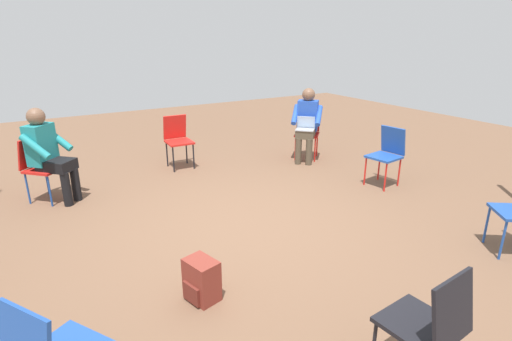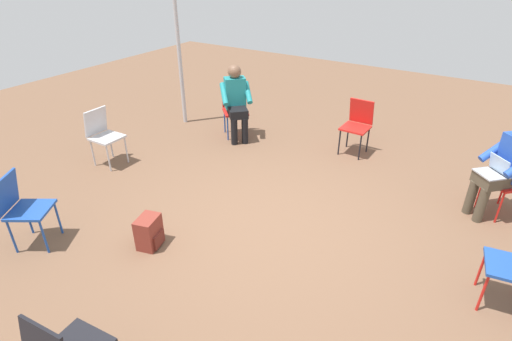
% 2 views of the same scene
% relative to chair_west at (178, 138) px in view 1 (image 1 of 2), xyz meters
% --- Properties ---
extents(ground_plane, '(16.01, 16.01, 0.00)m').
position_rel_chair_west_xyz_m(ground_plane, '(2.49, -0.14, -0.50)').
color(ground_plane, brown).
extents(chair_west, '(0.45, 0.41, 0.85)m').
position_rel_chair_west_xyz_m(chair_west, '(0.00, 0.00, 0.00)').
color(chair_west, red).
rests_on(chair_west, ground).
extents(chair_north, '(0.45, 0.49, 0.85)m').
position_rel_chair_west_xyz_m(chair_north, '(2.34, 2.30, 0.00)').
color(chair_north, '#1E4799').
rests_on(chair_north, ground).
extents(chair_northwest, '(0.58, 0.58, 0.85)m').
position_rel_chair_west_xyz_m(chair_northwest, '(0.67, 2.16, 0.00)').
color(chair_northwest, red).
rests_on(chair_northwest, ground).
extents(chair_southwest, '(0.58, 0.58, 0.85)m').
position_rel_chair_west_xyz_m(chair_southwest, '(0.43, -2.04, 0.00)').
color(chair_southwest, red).
rests_on(chair_southwest, ground).
extents(chair_east, '(0.47, 0.43, 0.85)m').
position_rel_chair_west_xyz_m(chair_east, '(4.98, -0.27, 0.00)').
color(chair_east, black).
rests_on(chair_east, ground).
extents(person_with_laptop, '(0.64, 0.64, 1.24)m').
position_rel_chair_west_xyz_m(person_with_laptop, '(0.79, 2.04, 0.20)').
color(person_with_laptop, '#4C4233').
rests_on(person_with_laptop, ground).
extents(person_in_teal, '(0.63, 0.63, 1.24)m').
position_rel_chair_west_xyz_m(person_in_teal, '(0.55, -1.92, 0.20)').
color(person_in_teal, black).
rests_on(person_in_teal, ground).
extents(backpack_near_laptop_user, '(0.32, 0.29, 0.36)m').
position_rel_chair_west_xyz_m(backpack_near_laptop_user, '(3.46, -1.08, -0.34)').
color(backpack_near_laptop_user, maroon).
rests_on(backpack_near_laptop_user, ground).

